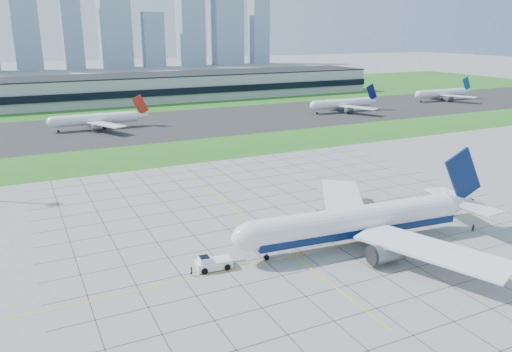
{
  "coord_description": "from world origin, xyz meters",
  "views": [
    {
      "loc": [
        -55.27,
        -77.48,
        41.72
      ],
      "look_at": [
        -2.99,
        28.98,
        7.0
      ],
      "focal_mm": 35.0,
      "sensor_mm": 36.0,
      "label": 1
    }
  ],
  "objects_px": {
    "airliner": "(359,221)",
    "distant_jet_3": "(442,93)",
    "distant_jet_2": "(343,103)",
    "crew_near": "(192,271)",
    "pushback_tug": "(212,263)",
    "crew_far": "(473,228)",
    "distant_jet_1": "(97,119)"
  },
  "relations": [
    {
      "from": "crew_near",
      "to": "distant_jet_3",
      "type": "distance_m",
      "value": 262.28
    },
    {
      "from": "distant_jet_2",
      "to": "distant_jet_3",
      "type": "height_order",
      "value": "same"
    },
    {
      "from": "crew_far",
      "to": "distant_jet_2",
      "type": "xyz_separation_m",
      "value": [
        71.89,
        148.05,
        3.64
      ]
    },
    {
      "from": "crew_near",
      "to": "distant_jet_2",
      "type": "bearing_deg",
      "value": -6.86
    },
    {
      "from": "distant_jet_1",
      "to": "distant_jet_2",
      "type": "xyz_separation_m",
      "value": [
        124.94,
        -7.67,
        -0.0
      ]
    },
    {
      "from": "crew_near",
      "to": "distant_jet_2",
      "type": "relative_size",
      "value": 0.04
    },
    {
      "from": "pushback_tug",
      "to": "crew_far",
      "type": "relative_size",
      "value": 5.64
    },
    {
      "from": "distant_jet_3",
      "to": "airliner",
      "type": "bearing_deg",
      "value": -139.74
    },
    {
      "from": "distant_jet_2",
      "to": "airliner",
      "type": "bearing_deg",
      "value": -124.62
    },
    {
      "from": "distant_jet_3",
      "to": "crew_near",
      "type": "bearing_deg",
      "value": -144.97
    },
    {
      "from": "crew_near",
      "to": "distant_jet_1",
      "type": "distance_m",
      "value": 148.33
    },
    {
      "from": "airliner",
      "to": "distant_jet_2",
      "type": "distance_m",
      "value": 172.94
    },
    {
      "from": "pushback_tug",
      "to": "crew_near",
      "type": "bearing_deg",
      "value": -162.86
    },
    {
      "from": "distant_jet_2",
      "to": "distant_jet_3",
      "type": "distance_m",
      "value": 82.42
    },
    {
      "from": "airliner",
      "to": "distant_jet_3",
      "type": "height_order",
      "value": "airliner"
    },
    {
      "from": "airliner",
      "to": "crew_near",
      "type": "distance_m",
      "value": 35.01
    },
    {
      "from": "airliner",
      "to": "distant_jet_3",
      "type": "bearing_deg",
      "value": 45.32
    },
    {
      "from": "crew_near",
      "to": "crew_far",
      "type": "height_order",
      "value": "crew_near"
    },
    {
      "from": "crew_far",
      "to": "distant_jet_3",
      "type": "height_order",
      "value": "distant_jet_3"
    },
    {
      "from": "airliner",
      "to": "crew_far",
      "type": "bearing_deg",
      "value": -7.19
    },
    {
      "from": "pushback_tug",
      "to": "distant_jet_2",
      "type": "xyz_separation_m",
      "value": [
        128.74,
        139.5,
        3.32
      ]
    },
    {
      "from": "crew_far",
      "to": "distant_jet_2",
      "type": "bearing_deg",
      "value": 87.87
    },
    {
      "from": "crew_near",
      "to": "pushback_tug",
      "type": "bearing_deg",
      "value": -41.34
    },
    {
      "from": "pushback_tug",
      "to": "distant_jet_3",
      "type": "xyz_separation_m",
      "value": [
        210.53,
        149.63,
        3.32
      ]
    },
    {
      "from": "distant_jet_1",
      "to": "distant_jet_3",
      "type": "relative_size",
      "value": 1.0
    },
    {
      "from": "airliner",
      "to": "crew_far",
      "type": "relative_size",
      "value": 34.56
    },
    {
      "from": "crew_near",
      "to": "crew_far",
      "type": "relative_size",
      "value": 1.04
    },
    {
      "from": "crew_near",
      "to": "airliner",
      "type": "bearing_deg",
      "value": -56.59
    },
    {
      "from": "airliner",
      "to": "crew_near",
      "type": "xyz_separation_m",
      "value": [
        -34.71,
        1.92,
        -4.09
      ]
    },
    {
      "from": "crew_far",
      "to": "distant_jet_1",
      "type": "xyz_separation_m",
      "value": [
        -53.05,
        155.72,
        3.64
      ]
    },
    {
      "from": "pushback_tug",
      "to": "distant_jet_2",
      "type": "distance_m",
      "value": 189.85
    },
    {
      "from": "crew_near",
      "to": "distant_jet_1",
      "type": "height_order",
      "value": "distant_jet_1"
    }
  ]
}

